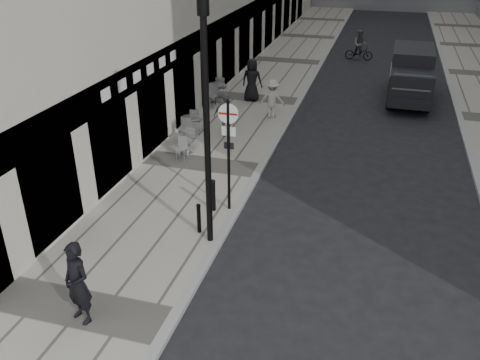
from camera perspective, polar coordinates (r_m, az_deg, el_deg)
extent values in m
cube|color=gray|center=(24.36, 1.90, 9.07)|extent=(4.00, 60.00, 0.12)
imported|color=black|center=(10.88, -17.80, -11.00)|extent=(0.79, 0.66, 1.85)
cylinder|color=black|center=(13.98, -1.28, 2.59)|extent=(0.08, 0.08, 3.26)
cylinder|color=white|center=(13.51, -1.34, 7.46)|extent=(0.56, 0.04, 0.56)
cube|color=#B21414|center=(13.49, -1.36, 7.43)|extent=(0.51, 0.02, 0.06)
cube|color=white|center=(13.71, -1.28, 5.48)|extent=(0.39, 0.03, 0.26)
cylinder|color=black|center=(12.01, -3.72, 4.84)|extent=(0.15, 0.15, 5.76)
cylinder|color=black|center=(11.25, -4.18, 18.80)|extent=(0.27, 0.27, 0.34)
cylinder|color=black|center=(14.43, -3.00, -1.82)|extent=(0.12, 0.12, 0.91)
cylinder|color=black|center=(13.48, -4.63, -4.38)|extent=(0.11, 0.11, 0.80)
cylinder|color=black|center=(23.99, 16.45, 8.47)|extent=(0.26, 0.73, 0.73)
cylinder|color=black|center=(24.05, 20.27, 7.95)|extent=(0.26, 0.73, 0.73)
cylinder|color=black|center=(26.95, 16.66, 10.41)|extent=(0.26, 0.73, 0.73)
cylinder|color=black|center=(27.01, 20.07, 9.94)|extent=(0.26, 0.73, 0.73)
cube|color=black|center=(26.01, 18.70, 11.95)|extent=(1.85, 3.29, 1.82)
cube|color=black|center=(23.70, 18.63, 9.91)|extent=(1.84, 1.66, 1.27)
cube|color=#1E2328|center=(22.95, 18.77, 10.31)|extent=(1.59, 0.34, 0.67)
imported|color=black|center=(32.77, 13.21, 13.74)|extent=(1.68, 0.63, 0.87)
imported|color=#57575C|center=(32.66, 13.31, 14.64)|extent=(0.82, 0.65, 1.65)
imported|color=slate|center=(19.53, -1.51, 7.30)|extent=(1.06, 0.72, 1.68)
imported|color=#B2ABA4|center=(21.56, 3.65, 9.09)|extent=(1.06, 0.62, 1.63)
imported|color=black|center=(23.69, 1.35, 11.18)|extent=(0.99, 0.67, 1.94)
cylinder|color=silver|center=(18.35, -5.90, 3.07)|extent=(0.40, 0.40, 0.03)
cylinder|color=silver|center=(18.22, -5.95, 4.02)|extent=(0.05, 0.05, 0.67)
cylinder|color=silver|center=(18.10, -6.00, 5.01)|extent=(0.64, 0.64, 0.03)
cylinder|color=#ABABAD|center=(23.67, -2.62, 8.73)|extent=(0.50, 0.50, 0.03)
cylinder|color=#ABABAD|center=(23.55, -2.64, 9.69)|extent=(0.07, 0.07, 0.85)
cylinder|color=#ABABAD|center=(23.43, -2.66, 10.69)|extent=(0.80, 0.80, 0.03)
cylinder|color=#BABBBD|center=(19.76, -5.49, 4.87)|extent=(0.46, 0.46, 0.03)
cylinder|color=#BABBBD|center=(19.62, -5.54, 5.91)|extent=(0.06, 0.06, 0.78)
cylinder|color=#BABBBD|center=(19.48, -5.59, 6.97)|extent=(0.73, 0.73, 0.03)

